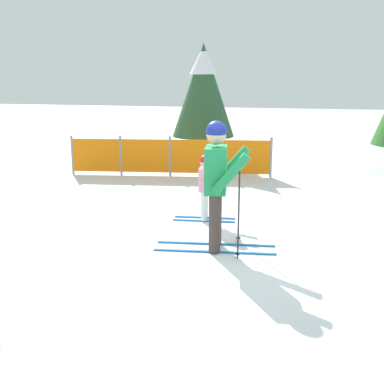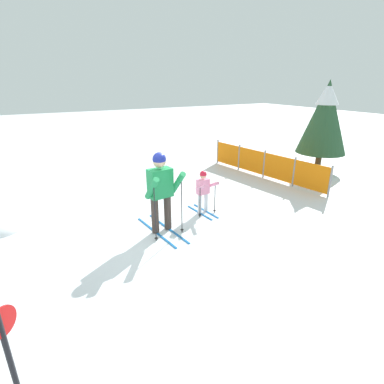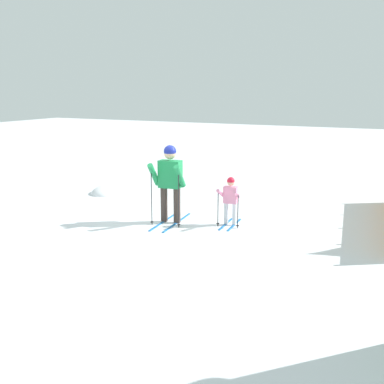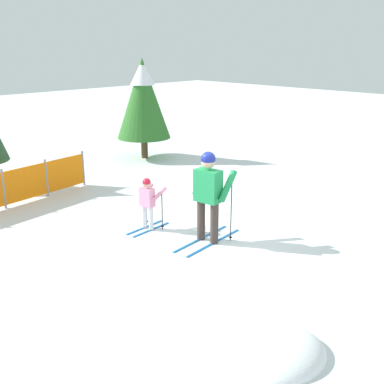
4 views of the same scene
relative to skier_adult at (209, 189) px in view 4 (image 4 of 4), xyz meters
name	(u,v)px [view 4 (image 4 of 4)]	position (x,y,z in m)	size (l,w,h in m)	color
ground_plane	(221,243)	(0.09, -0.28, -1.09)	(60.00, 60.00, 0.00)	white
skier_adult	(209,189)	(0.00, 0.00, 0.00)	(1.77, 0.82, 1.84)	#1966B2
skier_child	(148,199)	(-0.43, 1.35, -0.43)	(1.08, 0.54, 1.13)	#1966B2
safety_fence	(4,189)	(-2.01, 4.79, -0.61)	(4.92, 0.76, 0.97)	gray
conifer_near	(143,97)	(3.75, 6.52, 0.97)	(1.80, 1.80, 3.34)	#4C3823
snow_mound	(282,356)	(-2.04, -3.22, -1.09)	(1.25, 1.06, 0.50)	white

